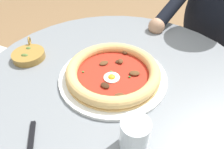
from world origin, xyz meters
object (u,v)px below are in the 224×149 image
dining_table (116,111)px  diner_person (209,52)px  olive_pan (29,55)px  water_glass (134,136)px  pizza_on_plate (113,73)px

dining_table → diner_person: diner_person is taller
dining_table → olive_pan: (-0.32, 0.08, 0.17)m
dining_table → water_glass: size_ratio=10.56×
water_glass → olive_pan: size_ratio=0.64×
dining_table → pizza_on_plate: (-0.01, 0.01, 0.18)m
pizza_on_plate → olive_pan: olive_pan is taller
pizza_on_plate → olive_pan: size_ratio=2.51×
dining_table → water_glass: water_glass is taller
diner_person → dining_table: bearing=-135.4°
pizza_on_plate → dining_table: bearing=-24.2°
dining_table → water_glass: (0.05, -0.22, 0.20)m
dining_table → diner_person: bearing=44.6°
water_glass → olive_pan: (-0.37, 0.31, -0.03)m
pizza_on_plate → water_glass: size_ratio=3.94×
pizza_on_plate → water_glass: 0.24m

